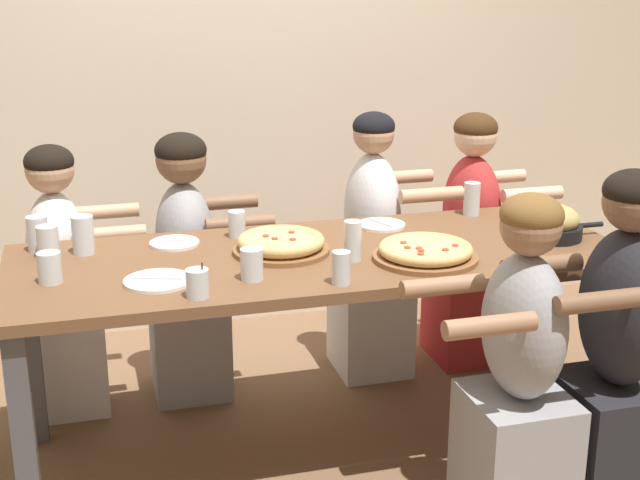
{
  "coord_description": "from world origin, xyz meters",
  "views": [
    {
      "loc": [
        -0.82,
        -2.95,
        1.8
      ],
      "look_at": [
        0.0,
        0.0,
        0.85
      ],
      "focal_mm": 50.0,
      "sensor_mm": 36.0,
      "label": 1
    }
  ],
  "objects_px": {
    "drinking_glass_i": "(353,242)",
    "diner_near_midright": "(519,381)",
    "skillet_bowl": "(552,223)",
    "drinking_glass_c": "(83,238)",
    "cocktail_glass_blue": "(197,285)",
    "diner_far_right": "(470,249)",
    "diner_far_left": "(62,291)",
    "drinking_glass_f": "(237,226)",
    "diner_near_right": "(616,361)",
    "pizza_board_second": "(281,244)",
    "empty_plate_c": "(381,225)",
    "drinking_glass_h": "(38,236)",
    "diner_far_midright": "(372,257)",
    "empty_plate_a": "(158,281)",
    "drinking_glass_a": "(472,201)",
    "drinking_glass_e": "(341,270)",
    "drinking_glass_d": "(252,266)",
    "diner_far_midleft": "(187,275)",
    "pizza_board_main": "(425,252)",
    "drinking_glass_b": "(50,269)",
    "drinking_glass_g": "(48,244)",
    "empty_plate_b": "(174,243)"
  },
  "relations": [
    {
      "from": "drinking_glass_i",
      "to": "diner_near_midright",
      "type": "distance_m",
      "value": 0.74
    },
    {
      "from": "skillet_bowl",
      "to": "drinking_glass_c",
      "type": "height_order",
      "value": "drinking_glass_c"
    },
    {
      "from": "cocktail_glass_blue",
      "to": "diner_far_right",
      "type": "bearing_deg",
      "value": 34.59
    },
    {
      "from": "diner_near_midright",
      "to": "diner_far_left",
      "type": "distance_m",
      "value": 1.9
    },
    {
      "from": "drinking_glass_i",
      "to": "diner_far_left",
      "type": "relative_size",
      "value": 0.13
    },
    {
      "from": "skillet_bowl",
      "to": "drinking_glass_f",
      "type": "relative_size",
      "value": 3.24
    },
    {
      "from": "skillet_bowl",
      "to": "diner_near_right",
      "type": "bearing_deg",
      "value": -96.53
    },
    {
      "from": "pizza_board_second",
      "to": "diner_far_left",
      "type": "height_order",
      "value": "diner_far_left"
    },
    {
      "from": "empty_plate_c",
      "to": "drinking_glass_h",
      "type": "relative_size",
      "value": 1.45
    },
    {
      "from": "empty_plate_c",
      "to": "diner_far_midright",
      "type": "height_order",
      "value": "diner_far_midright"
    },
    {
      "from": "drinking_glass_i",
      "to": "diner_near_right",
      "type": "distance_m",
      "value": 0.97
    },
    {
      "from": "pizza_board_second",
      "to": "diner_near_midright",
      "type": "bearing_deg",
      "value": -47.44
    },
    {
      "from": "empty_plate_a",
      "to": "drinking_glass_a",
      "type": "distance_m",
      "value": 1.43
    },
    {
      "from": "drinking_glass_a",
      "to": "drinking_glass_e",
      "type": "distance_m",
      "value": 1.01
    },
    {
      "from": "drinking_glass_d",
      "to": "diner_far_midleft",
      "type": "relative_size",
      "value": 0.09
    },
    {
      "from": "diner_near_midright",
      "to": "diner_far_midright",
      "type": "bearing_deg",
      "value": 2.92
    },
    {
      "from": "empty_plate_c",
      "to": "diner_far_right",
      "type": "height_order",
      "value": "diner_far_right"
    },
    {
      "from": "drinking_glass_i",
      "to": "diner_far_midright",
      "type": "relative_size",
      "value": 0.12
    },
    {
      "from": "pizza_board_main",
      "to": "drinking_glass_b",
      "type": "relative_size",
      "value": 3.59
    },
    {
      "from": "empty_plate_c",
      "to": "drinking_glass_g",
      "type": "height_order",
      "value": "drinking_glass_g"
    },
    {
      "from": "empty_plate_b",
      "to": "drinking_glass_e",
      "type": "distance_m",
      "value": 0.75
    },
    {
      "from": "empty_plate_b",
      "to": "drinking_glass_b",
      "type": "relative_size",
      "value": 1.78
    },
    {
      "from": "diner_far_left",
      "to": "diner_near_right",
      "type": "relative_size",
      "value": 0.94
    },
    {
      "from": "drinking_glass_f",
      "to": "drinking_glass_h",
      "type": "bearing_deg",
      "value": 178.29
    },
    {
      "from": "drinking_glass_h",
      "to": "diner_near_right",
      "type": "distance_m",
      "value": 2.07
    },
    {
      "from": "drinking_glass_e",
      "to": "diner_near_midright",
      "type": "bearing_deg",
      "value": -30.88
    },
    {
      "from": "drinking_glass_c",
      "to": "diner_far_left",
      "type": "distance_m",
      "value": 0.54
    },
    {
      "from": "drinking_glass_e",
      "to": "diner_far_midleft",
      "type": "height_order",
      "value": "diner_far_midleft"
    },
    {
      "from": "drinking_glass_a",
      "to": "diner_near_right",
      "type": "bearing_deg",
      "value": -84.68
    },
    {
      "from": "pizza_board_second",
      "to": "drinking_glass_g",
      "type": "bearing_deg",
      "value": 168.38
    },
    {
      "from": "skillet_bowl",
      "to": "drinking_glass_h",
      "type": "distance_m",
      "value": 1.92
    },
    {
      "from": "drinking_glass_a",
      "to": "drinking_glass_h",
      "type": "xyz_separation_m",
      "value": [
        -1.73,
        -0.03,
        -0.0
      ]
    },
    {
      "from": "empty_plate_c",
      "to": "diner_far_right",
      "type": "bearing_deg",
      "value": 32.83
    },
    {
      "from": "pizza_board_main",
      "to": "cocktail_glass_blue",
      "type": "relative_size",
      "value": 3.25
    },
    {
      "from": "drinking_glass_b",
      "to": "diner_far_left",
      "type": "relative_size",
      "value": 0.09
    },
    {
      "from": "drinking_glass_c",
      "to": "diner_far_right",
      "type": "bearing_deg",
      "value": 13.24
    },
    {
      "from": "drinking_glass_c",
      "to": "diner_near_right",
      "type": "height_order",
      "value": "diner_near_right"
    },
    {
      "from": "diner_far_midleft",
      "to": "drinking_glass_f",
      "type": "bearing_deg",
      "value": 23.73
    },
    {
      "from": "diner_far_midleft",
      "to": "drinking_glass_a",
      "type": "bearing_deg",
      "value": 75.21
    },
    {
      "from": "empty_plate_a",
      "to": "diner_near_right",
      "type": "height_order",
      "value": "diner_near_right"
    },
    {
      "from": "cocktail_glass_blue",
      "to": "drinking_glass_c",
      "type": "xyz_separation_m",
      "value": [
        -0.33,
        0.55,
        0.02
      ]
    },
    {
      "from": "empty_plate_a",
      "to": "drinking_glass_c",
      "type": "distance_m",
      "value": 0.45
    },
    {
      "from": "drinking_glass_e",
      "to": "drinking_glass_c",
      "type": "bearing_deg",
      "value": 145.19
    },
    {
      "from": "drinking_glass_d",
      "to": "drinking_glass_g",
      "type": "height_order",
      "value": "drinking_glass_g"
    },
    {
      "from": "pizza_board_main",
      "to": "drinking_glass_f",
      "type": "relative_size",
      "value": 3.62
    },
    {
      "from": "pizza_board_second",
      "to": "diner_near_midright",
      "type": "xyz_separation_m",
      "value": [
        0.62,
        -0.67,
        -0.31
      ]
    },
    {
      "from": "drinking_glass_g",
      "to": "empty_plate_c",
      "type": "bearing_deg",
      "value": 2.55
    },
    {
      "from": "cocktail_glass_blue",
      "to": "diner_far_midleft",
      "type": "relative_size",
      "value": 0.1
    },
    {
      "from": "diner_far_midright",
      "to": "drinking_glass_f",
      "type": "bearing_deg",
      "value": -62.1
    },
    {
      "from": "cocktail_glass_blue",
      "to": "diner_far_right",
      "type": "xyz_separation_m",
      "value": [
        1.39,
        0.96,
        -0.3
      ]
    }
  ]
}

